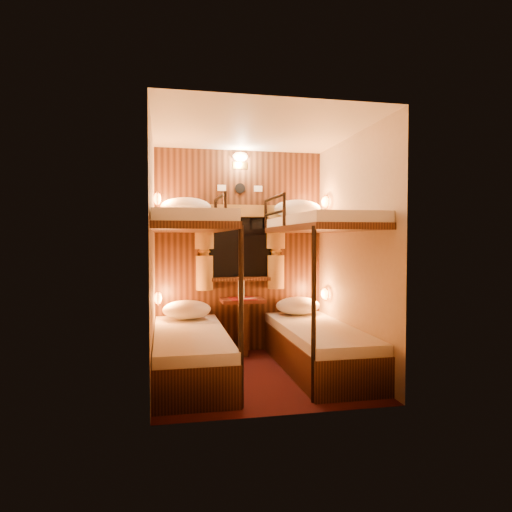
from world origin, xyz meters
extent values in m
plane|color=#3C1210|center=(0.00, 0.00, 0.00)|extent=(2.10, 2.10, 0.00)
plane|color=silver|center=(0.00, 0.00, 2.40)|extent=(2.10, 2.10, 0.00)
plane|color=#C6B293|center=(0.00, 1.05, 1.20)|extent=(2.40, 0.00, 2.40)
plane|color=#C6B293|center=(0.00, -1.05, 1.20)|extent=(2.40, 0.00, 2.40)
plane|color=#C6B293|center=(-1.00, 0.00, 1.20)|extent=(0.00, 2.40, 2.40)
plane|color=#C6B293|center=(1.00, 0.00, 1.20)|extent=(0.00, 2.40, 2.40)
cube|color=black|center=(0.00, 1.04, 1.20)|extent=(2.00, 0.03, 2.40)
cube|color=black|center=(-0.65, 0.07, 0.17)|extent=(0.70, 1.90, 0.35)
cube|color=white|center=(-0.65, 0.07, 0.40)|extent=(0.68, 1.88, 0.10)
cube|color=black|center=(-0.65, 0.07, 1.45)|extent=(0.70, 1.90, 0.06)
cube|color=white|center=(-0.65, 0.07, 1.53)|extent=(0.68, 1.88, 0.10)
cylinder|color=black|center=(-0.30, -0.83, 0.72)|extent=(0.04, 0.04, 1.45)
cylinder|color=black|center=(-0.30, 0.95, 1.64)|extent=(0.04, 0.04, 0.32)
cylinder|color=black|center=(-0.30, 0.10, 1.64)|extent=(0.04, 0.04, 0.32)
cylinder|color=black|center=(-0.30, 0.53, 1.80)|extent=(0.04, 0.85, 0.04)
cylinder|color=black|center=(-0.30, 0.53, 1.63)|extent=(0.03, 0.85, 0.03)
cube|color=black|center=(0.65, 0.07, 0.17)|extent=(0.70, 1.90, 0.35)
cube|color=white|center=(0.65, 0.07, 0.40)|extent=(0.68, 1.88, 0.10)
cube|color=black|center=(0.65, 0.07, 1.45)|extent=(0.70, 1.90, 0.06)
cube|color=white|center=(0.65, 0.07, 1.53)|extent=(0.68, 1.88, 0.10)
cylinder|color=black|center=(0.30, -0.83, 0.72)|extent=(0.04, 0.04, 1.45)
cylinder|color=black|center=(0.30, 0.95, 1.64)|extent=(0.04, 0.04, 0.32)
cylinder|color=black|center=(0.30, 0.10, 1.64)|extent=(0.04, 0.04, 0.32)
cylinder|color=black|center=(0.30, 0.53, 1.80)|extent=(0.04, 0.85, 0.04)
cylinder|color=black|center=(0.30, 0.53, 1.63)|extent=(0.03, 0.85, 0.03)
cube|color=black|center=(0.00, 1.02, 1.25)|extent=(0.98, 0.02, 0.78)
cube|color=black|center=(0.00, 1.01, 1.25)|extent=(0.90, 0.01, 0.70)
cube|color=black|center=(0.00, 0.97, 0.87)|extent=(1.00, 0.12, 0.04)
cube|color=olive|center=(0.00, 0.98, 1.68)|extent=(1.10, 0.06, 0.14)
cylinder|color=olive|center=(-0.43, 0.97, 1.43)|extent=(0.22, 0.22, 0.40)
cylinder|color=olive|center=(-0.43, 0.97, 1.20)|extent=(0.11, 0.11, 0.12)
cylinder|color=olive|center=(-0.43, 0.97, 0.95)|extent=(0.20, 0.20, 0.40)
torus|color=#AF8433|center=(-0.43, 0.97, 1.20)|extent=(0.14, 0.14, 0.02)
cylinder|color=olive|center=(0.43, 0.97, 1.43)|extent=(0.22, 0.22, 0.40)
cylinder|color=olive|center=(0.43, 0.97, 1.20)|extent=(0.11, 0.11, 0.12)
cylinder|color=olive|center=(0.43, 0.97, 0.95)|extent=(0.20, 0.20, 0.40)
torus|color=#AF8433|center=(0.43, 0.97, 1.20)|extent=(0.14, 0.14, 0.02)
cylinder|color=black|center=(0.00, 1.02, 1.95)|extent=(0.12, 0.02, 0.12)
cube|color=silver|center=(-0.22, 1.02, 1.95)|extent=(0.10, 0.01, 0.07)
cube|color=silver|center=(0.22, 1.02, 1.95)|extent=(0.10, 0.01, 0.07)
cube|color=#AF8433|center=(0.00, 1.02, 2.22)|extent=(0.18, 0.01, 0.08)
ellipsoid|color=#FFCC8C|center=(0.00, 1.00, 2.32)|extent=(0.18, 0.09, 0.11)
ellipsoid|color=orange|center=(-0.96, 0.70, 0.70)|extent=(0.08, 0.20, 0.13)
torus|color=#AF8433|center=(-0.96, 0.70, 0.70)|extent=(0.02, 0.17, 0.17)
ellipsoid|color=orange|center=(-0.96, 0.70, 1.78)|extent=(0.08, 0.20, 0.13)
torus|color=#AF8433|center=(-0.96, 0.70, 1.78)|extent=(0.02, 0.17, 0.17)
ellipsoid|color=orange|center=(0.96, 0.70, 0.70)|extent=(0.08, 0.20, 0.13)
torus|color=#AF8433|center=(0.96, 0.70, 0.70)|extent=(0.02, 0.17, 0.17)
ellipsoid|color=orange|center=(0.96, 0.70, 1.78)|extent=(0.08, 0.20, 0.13)
torus|color=#AF8433|center=(0.96, 0.70, 1.78)|extent=(0.02, 0.17, 0.17)
cube|color=#502312|center=(0.00, 0.85, 0.63)|extent=(0.50, 0.34, 0.04)
cube|color=black|center=(0.00, 0.85, 0.30)|extent=(0.08, 0.30, 0.61)
cube|color=maroon|center=(0.00, 0.85, 0.65)|extent=(0.30, 0.34, 0.01)
cylinder|color=#99BFE5|center=(-0.03, 0.78, 0.76)|extent=(0.07, 0.07, 0.22)
cylinder|color=#3D74B7|center=(-0.03, 0.78, 0.75)|extent=(0.07, 0.07, 0.08)
cylinder|color=#3D74B7|center=(-0.03, 0.78, 0.89)|extent=(0.04, 0.04, 0.03)
cylinder|color=#99BFE5|center=(-0.03, 0.80, 0.75)|extent=(0.06, 0.06, 0.20)
cylinder|color=#3D74B7|center=(-0.03, 0.80, 0.74)|extent=(0.07, 0.07, 0.07)
cylinder|color=#3D74B7|center=(-0.03, 0.80, 0.87)|extent=(0.04, 0.04, 0.03)
cube|color=silver|center=(0.04, 0.81, 0.65)|extent=(0.10, 0.08, 0.01)
cube|color=silver|center=(0.12, 0.85, 0.65)|extent=(0.09, 0.08, 0.01)
ellipsoid|color=silver|center=(-0.65, 0.71, 0.56)|extent=(0.53, 0.38, 0.21)
ellipsoid|color=silver|center=(0.65, 0.78, 0.56)|extent=(0.53, 0.38, 0.21)
ellipsoid|color=silver|center=(-0.65, 0.81, 1.70)|extent=(0.57, 0.41, 0.22)
ellipsoid|color=silver|center=(0.65, 0.81, 1.70)|extent=(0.56, 0.40, 0.22)
camera|label=1|loc=(-0.90, -4.36, 1.33)|focal=32.00mm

